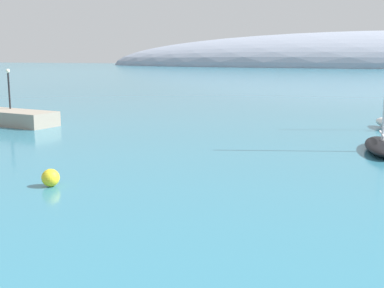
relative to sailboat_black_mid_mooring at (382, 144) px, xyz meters
name	(u,v)px	position (x,y,z in m)	size (l,w,h in m)	color
sailboat_black_mid_mooring	(382,144)	(0.00, 0.00, 0.00)	(2.41, 6.51, 8.86)	black
mooring_buoy_yellow	(51,178)	(-14.87, -13.87, -0.05)	(0.83, 0.83, 0.83)	yellow
harbor_lamp_post	(9,84)	(-31.14, 3.88, 3.02)	(0.36, 0.36, 3.53)	black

